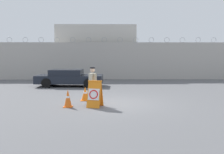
% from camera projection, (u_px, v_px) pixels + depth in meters
% --- Properties ---
extents(ground_plane, '(90.00, 90.00, 0.00)m').
position_uv_depth(ground_plane, '(116.00, 103.00, 11.53)').
color(ground_plane, '#5B5B5E').
extents(perimeter_wall, '(36.00, 0.30, 3.78)m').
position_uv_depth(perimeter_wall, '(112.00, 61.00, 22.48)').
color(perimeter_wall, '#ADA8A0').
rests_on(perimeter_wall, ground_plane).
extents(building_block, '(7.68, 5.10, 5.07)m').
position_uv_depth(building_block, '(97.00, 52.00, 25.97)').
color(building_block, beige).
rests_on(building_block, ground_plane).
extents(barricade_sign, '(0.72, 0.78, 1.14)m').
position_uv_depth(barricade_sign, '(95.00, 94.00, 10.65)').
color(barricade_sign, orange).
rests_on(barricade_sign, ground_plane).
extents(security_guard, '(0.39, 0.66, 1.68)m').
position_uv_depth(security_guard, '(93.00, 84.00, 11.26)').
color(security_guard, '#514C42').
rests_on(security_guard, ground_plane).
extents(traffic_cone_near, '(0.43, 0.43, 0.68)m').
position_uv_depth(traffic_cone_near, '(85.00, 94.00, 12.17)').
color(traffic_cone_near, orange).
rests_on(traffic_cone_near, ground_plane).
extents(traffic_cone_mid, '(0.38, 0.38, 0.77)m').
position_uv_depth(traffic_cone_mid, '(68.00, 98.00, 10.65)').
color(traffic_cone_mid, orange).
rests_on(traffic_cone_mid, ground_plane).
extents(parked_car_front_coupe, '(4.70, 2.07, 1.19)m').
position_uv_depth(parked_car_front_coupe, '(69.00, 78.00, 17.64)').
color(parked_car_front_coupe, black).
rests_on(parked_car_front_coupe, ground_plane).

